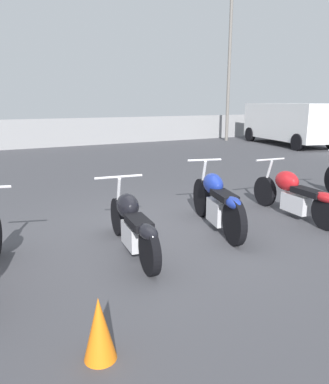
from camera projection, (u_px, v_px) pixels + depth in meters
ground_plane at (166, 233)px, 5.78m from camera, size 60.00×60.00×0.00m
fence_back at (27, 134)px, 16.01m from camera, size 40.00×0.04×1.26m
light_pole_left at (230, 41)px, 18.44m from camera, size 0.70×0.35×8.35m
motorcycle_slot_2 at (133, 224)px, 4.95m from camera, size 0.71×2.02×0.93m
motorcycle_slot_3 at (217, 201)px, 5.87m from camera, size 0.79×2.03×1.03m
motorcycle_slot_4 at (295, 194)px, 6.51m from camera, size 0.64×2.12×0.94m
parked_van at (289, 122)px, 17.34m from camera, size 2.91×5.43×1.90m
traffic_cone_near at (99, 329)px, 2.91m from camera, size 0.26×0.26×0.53m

